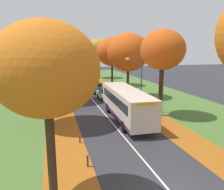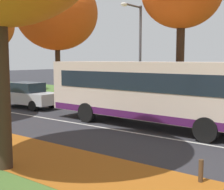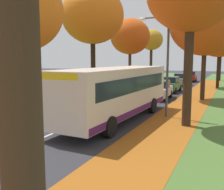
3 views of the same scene
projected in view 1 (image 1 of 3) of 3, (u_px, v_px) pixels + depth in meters
grass_verge_left at (21, 106)px, 27.00m from camera, size 12.00×90.00×0.01m
leaf_litter_left at (61, 117)px, 22.54m from camera, size 2.80×60.00×0.00m
grass_verge_right at (156, 97)px, 31.80m from camera, size 12.00×90.00×0.01m
leaf_litter_right at (143, 110)px, 24.93m from camera, size 2.80×60.00×0.00m
road_centre_line at (94, 101)px, 29.40m from camera, size 0.12×80.00×0.01m
tree_left_nearest at (46, 70)px, 8.86m from camera, size 4.43×4.43×7.98m
tree_left_near at (43, 51)px, 18.75m from camera, size 6.07×6.07×9.42m
tree_left_mid at (48, 42)px, 27.83m from camera, size 6.24×6.24×10.61m
tree_left_far at (49, 51)px, 38.24m from camera, size 5.45×5.45×9.05m
tree_left_distant at (48, 50)px, 48.48m from camera, size 4.01×4.01×8.67m
tree_right_near at (163, 50)px, 21.55m from camera, size 4.44×4.44×8.78m
tree_right_mid at (128, 52)px, 30.66m from camera, size 5.96×5.96×9.12m
tree_right_far at (112, 52)px, 41.15m from camera, size 6.00×6.00×9.12m
tree_right_distant at (97, 49)px, 52.16m from camera, size 5.02×5.02×9.36m
bollard_second at (88, 161)px, 12.79m from camera, size 0.12×0.12×0.73m
bollard_third at (80, 139)px, 16.09m from camera, size 0.12×0.12×0.59m
streetlamp_right at (139, 79)px, 23.32m from camera, size 1.89×0.28×6.00m
bus at (126, 103)px, 21.31m from camera, size 2.93×10.48×2.98m
car_silver_lead at (106, 94)px, 30.04m from camera, size 1.92×4.27×1.62m
car_green_following at (97, 88)px, 35.11m from camera, size 1.83×4.22×1.62m
car_grey_third_in_line at (88, 81)px, 41.89m from camera, size 1.94×4.28×1.62m
car_red_fourth_in_line at (84, 77)px, 48.76m from camera, size 1.92×4.27×1.62m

